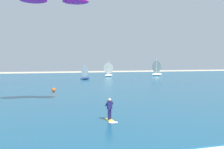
% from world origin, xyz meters
% --- Properties ---
extents(ocean, '(160.00, 90.00, 0.10)m').
position_xyz_m(ocean, '(0.00, 49.13, 0.05)').
color(ocean, navy).
rests_on(ocean, ground).
extents(kitesurfer, '(0.71, 1.96, 1.67)m').
position_xyz_m(kitesurfer, '(-1.17, 11.46, 0.70)').
color(kitesurfer, yellow).
rests_on(kitesurfer, ocean).
extents(sailboat_far_left, '(3.09, 2.77, 3.44)m').
position_xyz_m(sailboat_far_left, '(6.54, 56.25, 1.68)').
color(sailboat_far_left, navy).
rests_on(sailboat_far_left, ocean).
extents(sailboat_leading, '(3.93, 3.84, 4.41)m').
position_xyz_m(sailboat_leading, '(15.46, 66.40, 2.12)').
color(sailboat_leading, white).
rests_on(sailboat_leading, ocean).
extents(sailboat_far_right, '(4.46, 3.97, 5.01)m').
position_xyz_m(sailboat_far_right, '(30.57, 66.13, 2.40)').
color(sailboat_far_right, white).
rests_on(sailboat_far_right, ocean).
extents(marker_buoy, '(0.57, 0.57, 0.57)m').
position_xyz_m(marker_buoy, '(-3.38, 32.23, 0.38)').
color(marker_buoy, '#E55919').
rests_on(marker_buoy, ocean).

